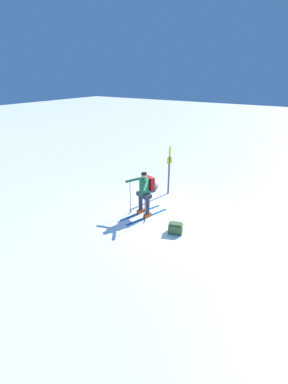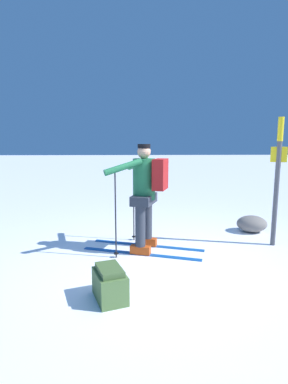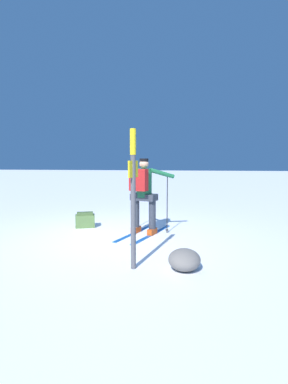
{
  "view_description": "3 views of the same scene",
  "coord_description": "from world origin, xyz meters",
  "px_view_note": "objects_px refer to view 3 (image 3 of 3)",
  "views": [
    {
      "loc": [
        -7.18,
        -3.91,
        4.66
      ],
      "look_at": [
        -0.37,
        0.52,
        0.91
      ],
      "focal_mm": 24.0,
      "sensor_mm": 36.0,
      "label": 1
    },
    {
      "loc": [
        -0.56,
        -3.93,
        1.63
      ],
      "look_at": [
        -0.37,
        0.52,
        0.91
      ],
      "focal_mm": 28.0,
      "sensor_mm": 36.0,
      "label": 2
    },
    {
      "loc": [
        5.96,
        1.41,
        1.6
      ],
      "look_at": [
        -0.37,
        0.52,
        0.91
      ],
      "focal_mm": 28.0,
      "sensor_mm": 36.0,
      "label": 3
    }
  ],
  "objects_px": {
    "trail_marker": "(133,187)",
    "rock_boulder": "(184,260)",
    "dropped_backpack": "(85,220)",
    "skier": "(143,191)"
  },
  "relations": [
    {
      "from": "trail_marker",
      "to": "rock_boulder",
      "type": "xyz_separation_m",
      "value": [
        -0.05,
        0.75,
        -1.05
      ]
    },
    {
      "from": "dropped_backpack",
      "to": "rock_boulder",
      "type": "distance_m",
      "value": 3.43
    },
    {
      "from": "skier",
      "to": "trail_marker",
      "type": "bearing_deg",
      "value": 4.04
    },
    {
      "from": "trail_marker",
      "to": "rock_boulder",
      "type": "relative_size",
      "value": 3.67
    },
    {
      "from": "dropped_backpack",
      "to": "rock_boulder",
      "type": "xyz_separation_m",
      "value": [
        2.48,
        2.36,
        -0.02
      ]
    },
    {
      "from": "dropped_backpack",
      "to": "trail_marker",
      "type": "height_order",
      "value": "trail_marker"
    },
    {
      "from": "skier",
      "to": "rock_boulder",
      "type": "xyz_separation_m",
      "value": [
        2.03,
        0.89,
        -0.79
      ]
    },
    {
      "from": "skier",
      "to": "trail_marker",
      "type": "relative_size",
      "value": 0.92
    },
    {
      "from": "skier",
      "to": "rock_boulder",
      "type": "height_order",
      "value": "skier"
    },
    {
      "from": "skier",
      "to": "dropped_backpack",
      "type": "height_order",
      "value": "skier"
    }
  ]
}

